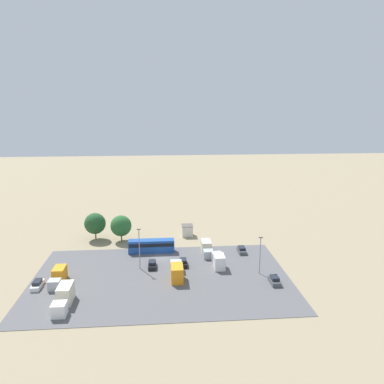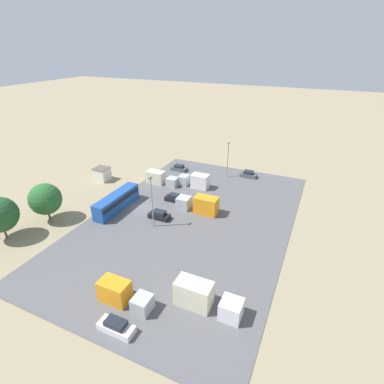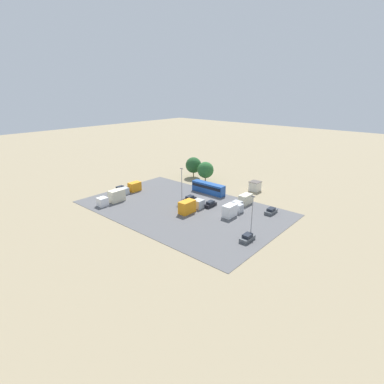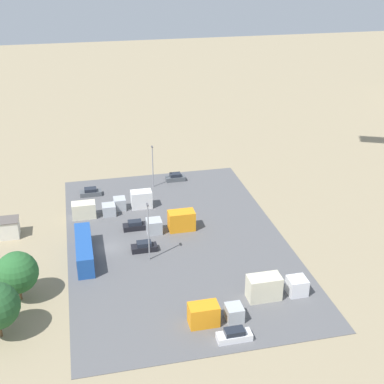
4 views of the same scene
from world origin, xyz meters
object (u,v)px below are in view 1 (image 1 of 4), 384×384
at_px(parked_truck_3, 218,260).
at_px(parked_truck_2, 64,298).
at_px(bus, 151,246).
at_px(parked_truck_4, 177,271).
at_px(parked_car_0, 274,280).
at_px(parked_car_3, 183,263).
at_px(parked_truck_0, 207,248).
at_px(shed_building, 187,230).
at_px(parked_car_1, 37,284).
at_px(parked_truck_1, 58,277).
at_px(parked_car_4, 152,265).
at_px(parked_car_2, 242,250).

bearing_deg(parked_truck_3, parked_truck_2, -154.38).
relative_size(bus, parked_truck_4, 1.41).
xyz_separation_m(parked_car_0, parked_car_3, (18.96, -10.96, -0.01)).
bearing_deg(parked_truck_0, shed_building, -73.73).
height_order(shed_building, parked_car_1, shed_building).
xyz_separation_m(parked_car_3, parked_truck_2, (23.82, 16.57, 0.94)).
bearing_deg(parked_car_1, parked_truck_1, 25.82).
relative_size(shed_building, parked_truck_2, 0.39).
bearing_deg(parked_truck_2, parked_car_1, -46.99).
bearing_deg(parked_car_4, parked_car_1, -161.41).
distance_m(parked_car_2, parked_car_4, 24.20).
distance_m(parked_car_4, parked_truck_3, 15.72).
xyz_separation_m(parked_car_0, parked_truck_1, (46.38, -4.24, 0.69)).
bearing_deg(parked_car_1, parked_truck_2, -46.99).
distance_m(parked_truck_2, parked_truck_3, 35.58).
distance_m(parked_car_0, parked_truck_0, 22.01).
xyz_separation_m(parked_car_2, parked_truck_2, (39.45, 23.36, 0.97)).
xyz_separation_m(shed_building, parked_car_0, (-16.52, 32.08, -0.86)).
bearing_deg(parked_car_2, bus, -5.32).
height_order(shed_building, parked_truck_4, parked_truck_4).
bearing_deg(parked_car_4, parked_truck_1, -162.89).
bearing_deg(shed_building, parked_car_0, 117.24).
xyz_separation_m(parked_truck_0, parked_truck_1, (33.93, 13.89, 0.05)).
height_order(bus, parked_truck_4, parked_truck_4).
relative_size(parked_truck_0, parked_truck_3, 1.09).
height_order(parked_truck_2, parked_truck_3, parked_truck_2).
bearing_deg(parked_truck_2, parked_car_3, -145.19).
bearing_deg(parked_car_4, bus, 92.11).
height_order(parked_car_4, parked_truck_4, parked_truck_4).
xyz_separation_m(parked_car_4, parked_truck_3, (-15.69, 0.61, 0.82)).
distance_m(bus, parked_car_1, 29.35).
bearing_deg(parked_truck_0, parked_truck_2, 38.05).
relative_size(shed_building, parked_car_1, 0.76).
bearing_deg(parked_truck_4, parked_truck_2, -155.53).
height_order(shed_building, parked_car_4, shed_building).
bearing_deg(parked_truck_4, parked_truck_0, 58.65).
height_order(parked_car_1, parked_truck_0, parked_truck_0).
relative_size(parked_car_3, parked_truck_0, 0.53).
bearing_deg(parked_truck_4, parked_car_2, 37.39).
xyz_separation_m(parked_car_1, parked_truck_0, (-37.78, -15.76, 0.66)).
bearing_deg(bus, parked_truck_2, -32.14).
xyz_separation_m(bus, parked_truck_0, (-14.29, 1.80, -0.49)).
xyz_separation_m(parked_car_2, parked_truck_4, (17.49, 13.37, 0.94)).
height_order(parked_car_1, parked_car_2, parked_car_1).
xyz_separation_m(shed_building, parked_car_3, (2.44, 21.12, -0.87)).
distance_m(parked_car_1, parked_truck_2, 10.96).
bearing_deg(bus, parked_truck_4, 20.83).
distance_m(parked_car_3, parked_truck_3, 8.39).
bearing_deg(parked_truck_1, parked_truck_2, 110.06).
relative_size(parked_truck_3, parked_truck_4, 0.85).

